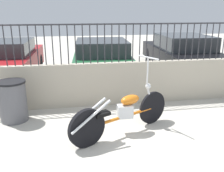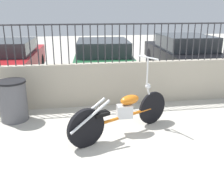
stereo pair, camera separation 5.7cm
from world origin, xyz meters
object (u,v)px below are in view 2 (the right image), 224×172
(trash_bin, at_px, (13,101))
(car_red, at_px, (6,60))
(car_green, at_px, (103,58))
(car_black, at_px, (183,53))
(motorcycle_orange, at_px, (118,114))

(trash_bin, xyz_separation_m, car_red, (-0.84, 3.17, 0.25))
(trash_bin, height_order, car_green, car_green)
(trash_bin, height_order, car_black, car_black)
(car_black, bearing_deg, motorcycle_orange, 148.15)
(car_red, xyz_separation_m, car_black, (6.17, 0.50, 0.00))
(trash_bin, distance_m, car_black, 6.48)
(car_green, height_order, car_black, car_black)
(motorcycle_orange, height_order, car_green, motorcycle_orange)
(motorcycle_orange, distance_m, car_green, 4.16)
(car_red, distance_m, car_green, 3.09)
(motorcycle_orange, distance_m, car_black, 5.74)
(motorcycle_orange, height_order, car_black, motorcycle_orange)
(car_red, relative_size, car_black, 0.86)
(car_green, relative_size, car_black, 0.89)
(motorcycle_orange, height_order, car_red, motorcycle_orange)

